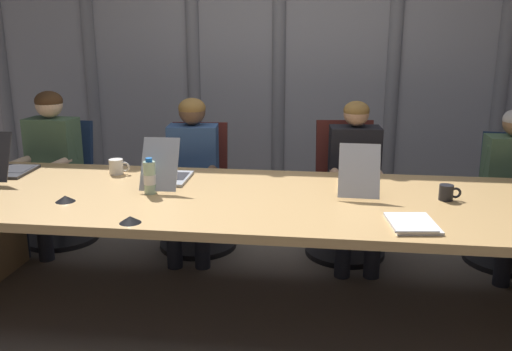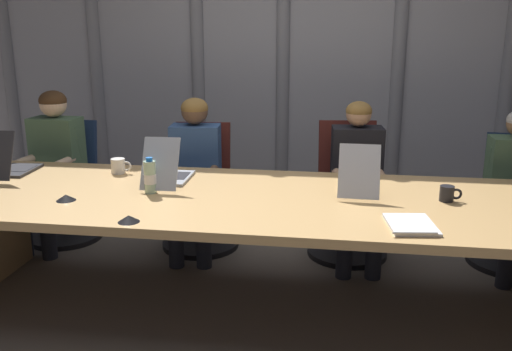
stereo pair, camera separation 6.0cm
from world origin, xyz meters
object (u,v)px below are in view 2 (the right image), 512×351
Objects in this scene: laptop_left_mid at (169,173)px; office_chair_center at (348,206)px; person_center at (357,175)px; water_bottle_primary at (150,177)px; coffee_mug_far at (119,166)px; spiral_notepad at (411,225)px; office_chair_left_end at (65,194)px; conference_mic_left_side at (66,198)px; conference_mic_middle at (129,219)px; laptop_center at (358,181)px; laptop_left_end at (9,166)px; person_left_mid at (194,167)px; office_chair_left_mid at (201,200)px; person_left_end at (52,159)px; coffee_mug_near at (448,194)px.

laptop_left_mid is 1.44m from office_chair_center.
person_center is 1.51m from water_bottle_primary.
spiral_notepad is at bearing -22.74° from coffee_mug_far.
person_center is (2.33, -0.16, 0.30)m from office_chair_left_end.
laptop_left_mid is at bearing -67.23° from person_center.
conference_mic_middle is at bearing -30.65° from conference_mic_left_side.
office_chair_left_end is (-2.31, 0.79, -0.43)m from laptop_center.
laptop_left_end is 1.10m from water_bottle_primary.
office_chair_center is 0.85× the size of person_left_mid.
person_center is at bearing 49.21° from conference_mic_middle.
office_chair_left_mid is 0.96× the size of office_chair_center.
office_chair_left_end reaches higher than spiral_notepad.
person_left_end is 8.64× the size of coffee_mug_far.
office_chair_left_end reaches higher than coffee_mug_far.
person_left_mid reaches higher than conference_mic_left_side.
laptop_left_mid is 0.43× the size of person_left_mid.
office_chair_left_end is 0.95× the size of office_chair_center.
laptop_left_end is 2.77m from coffee_mug_near.
person_left_mid reaches higher than conference_mic_middle.
laptop_left_mid is 1.52× the size of spiral_notepad.
laptop_left_mid is 1.03× the size of laptop_center.
office_chair_center is 3.00× the size of spiral_notepad.
laptop_left_mid is at bearing -4.27° from office_chair_left_mid.
person_left_end is (-2.27, -0.16, 0.32)m from office_chair_center.
office_chair_left_end is 0.81× the size of person_left_mid.
office_chair_left_end is at bearing 127.38° from conference_mic_middle.
office_chair_left_mid is 1.19m from person_left_end.
laptop_center is 1.37m from conference_mic_middle.
office_chair_left_end reaches higher than water_bottle_primary.
laptop_center is 1.47× the size of spiral_notepad.
laptop_center is 2.48m from office_chair_left_end.
person_left_end is 2.82m from spiral_notepad.
coffee_mug_far reaches higher than coffee_mug_near.
person_center is at bearing 34.87° from water_bottle_primary.
laptop_center is (1.17, 0.00, -0.00)m from laptop_left_mid.
office_chair_left_end is at bearing -103.75° from person_left_mid.
conference_mic_middle is (0.48, -0.29, 0.00)m from conference_mic_left_side.
conference_mic_left_side is at bearing 149.35° from conference_mic_middle.
coffee_mug_near is 0.88× the size of coffee_mug_far.
conference_mic_left_side and conference_mic_middle have the same top height.
coffee_mug_far is (-1.57, 0.17, -0.01)m from laptop_center.
laptop_left_end is 0.72m from coffee_mug_far.
laptop_left_end is at bearing 3.37° from office_chair_left_end.
person_left_end is at bearing -0.52° from laptop_left_end.
person_left_mid is 1.87m from spiral_notepad.
person_left_end is at bearing -96.01° from person_left_mid.
office_chair_center is at bearing 92.33° from person_left_mid.
office_chair_left_mid is at bearing -96.91° from office_chair_center.
laptop_center is at bearing -6.20° from coffee_mug_far.
spiral_notepad is (-0.25, -0.45, -0.04)m from coffee_mug_near.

